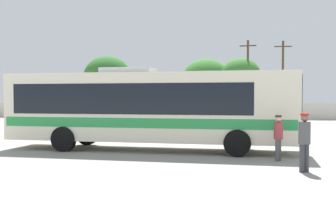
# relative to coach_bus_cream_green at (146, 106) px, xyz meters

# --- Properties ---
(ground_plane) EXTENTS (300.00, 300.00, 0.00)m
(ground_plane) POSITION_rel_coach_bus_cream_green_xyz_m (0.14, 10.27, -1.88)
(ground_plane) COLOR gray
(perimeter_wall) EXTENTS (80.00, 0.30, 1.74)m
(perimeter_wall) POSITION_rel_coach_bus_cream_green_xyz_m (0.14, 25.78, -1.01)
(perimeter_wall) COLOR beige
(perimeter_wall) RESTS_ON ground_plane
(coach_bus_cream_green) EXTENTS (12.42, 3.33, 3.52)m
(coach_bus_cream_green) POSITION_rel_coach_bus_cream_green_xyz_m (0.00, 0.00, 0.00)
(coach_bus_cream_green) COLOR silver
(coach_bus_cream_green) RESTS_ON ground_plane
(attendant_by_bus_door) EXTENTS (0.45, 0.45, 1.63)m
(attendant_by_bus_door) POSITION_rel_coach_bus_cream_green_xyz_m (5.27, -2.33, -0.95)
(attendant_by_bus_door) COLOR #4C4C51
(attendant_by_bus_door) RESTS_ON ground_plane
(passenger_waiting_on_apron) EXTENTS (0.49, 0.49, 1.78)m
(passenger_waiting_on_apron) POSITION_rel_coach_bus_cream_green_xyz_m (5.81, -4.47, -0.86)
(passenger_waiting_on_apron) COLOR #38383D
(passenger_waiting_on_apron) RESTS_ON ground_plane
(parked_car_leftmost_maroon) EXTENTS (4.62, 2.25, 1.40)m
(parked_car_leftmost_maroon) POSITION_rel_coach_bus_cream_green_xyz_m (-12.64, 21.63, -1.12)
(parked_car_leftmost_maroon) COLOR maroon
(parked_car_leftmost_maroon) RESTS_ON ground_plane
(parked_car_second_grey) EXTENTS (4.70, 2.27, 1.50)m
(parked_car_second_grey) POSITION_rel_coach_bus_cream_green_xyz_m (-7.09, 21.73, -1.09)
(parked_car_second_grey) COLOR slate
(parked_car_second_grey) RESTS_ON ground_plane
(parked_car_third_black) EXTENTS (4.48, 2.12, 1.43)m
(parked_car_third_black) POSITION_rel_coach_bus_cream_green_xyz_m (0.01, 21.45, -1.11)
(parked_car_third_black) COLOR black
(parked_car_third_black) RESTS_ON ground_plane
(utility_pole_near) EXTENTS (1.80, 0.42, 8.42)m
(utility_pole_near) POSITION_rel_coach_bus_cream_green_xyz_m (5.24, 28.81, 2.51)
(utility_pole_near) COLOR #4C3823
(utility_pole_near) RESTS_ON ground_plane
(utility_pole_far) EXTENTS (1.80, 0.24, 8.26)m
(utility_pole_far) POSITION_rel_coach_bus_cream_green_xyz_m (8.92, 28.73, 2.44)
(utility_pole_far) COLOR #4C3823
(utility_pole_far) RESTS_ON ground_plane
(roadside_tree_left) EXTENTS (5.68, 5.68, 7.21)m
(roadside_tree_left) POSITION_rel_coach_bus_cream_green_xyz_m (-11.39, 31.58, 2.91)
(roadside_tree_left) COLOR brown
(roadside_tree_left) RESTS_ON ground_plane
(roadside_tree_midleft) EXTENTS (5.59, 5.59, 6.70)m
(roadside_tree_midleft) POSITION_rel_coach_bus_cream_green_xyz_m (0.53, 31.48, 2.44)
(roadside_tree_midleft) COLOR brown
(roadside_tree_midleft) RESTS_ON ground_plane
(roadside_tree_midright) EXTENTS (4.38, 4.38, 6.59)m
(roadside_tree_midright) POSITION_rel_coach_bus_cream_green_xyz_m (4.50, 29.87, 2.84)
(roadside_tree_midright) COLOR brown
(roadside_tree_midright) RESTS_ON ground_plane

